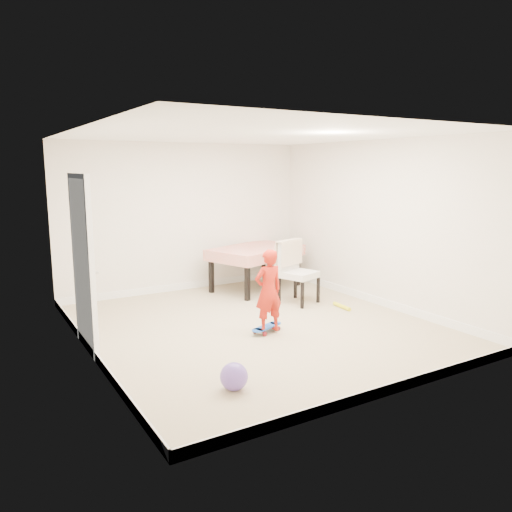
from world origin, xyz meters
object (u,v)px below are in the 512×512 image
child (268,293)px  balloon (234,377)px  dining_chair (299,272)px  dining_table (256,268)px  skateboard (267,329)px

child → balloon: child is taller
balloon → dining_chair: bearing=43.4°
dining_table → skateboard: 2.45m
child → skateboard: bearing=-104.8°
skateboard → dining_table: bearing=42.5°
dining_chair → child: 1.61m
dining_chair → skateboard: size_ratio=1.88×
dining_chair → child: size_ratio=0.93×
dining_table → child: size_ratio=1.48×
dining_chair → balloon: 3.36m
dining_table → dining_chair: (0.10, -1.19, 0.13)m
dining_table → balloon: 4.20m
child → balloon: bearing=46.3°
dining_table → child: bearing=-136.3°
skateboard → child: (-0.02, -0.07, 0.51)m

